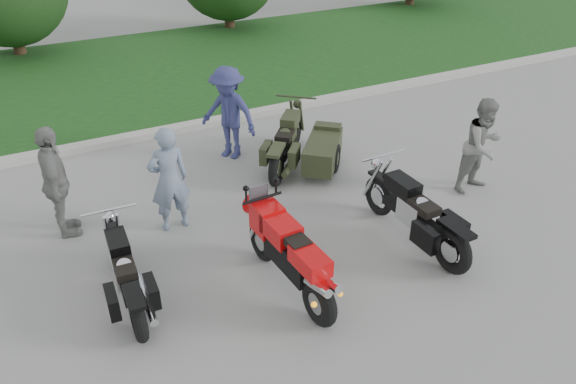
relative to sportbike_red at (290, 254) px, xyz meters
name	(u,v)px	position (x,y,z in m)	size (l,w,h in m)	color
ground	(317,279)	(0.46, 0.03, -0.64)	(80.00, 80.00, 0.00)	gray
curb	(189,126)	(0.46, 6.03, -0.57)	(60.00, 0.30, 0.15)	#B9B7AE
grass_strip	(144,73)	(0.46, 10.18, -0.57)	(60.00, 8.00, 0.14)	#2A5E20
sportbike_red	(290,254)	(0.00, 0.00, 0.00)	(0.46, 2.31, 1.10)	black
cruiser_left	(127,278)	(-2.13, 0.77, -0.19)	(0.39, 2.29, 0.88)	black
cruiser_right	(418,217)	(2.34, 0.11, -0.14)	(0.46, 2.56, 0.98)	black
cruiser_sidecar	(307,149)	(1.98, 3.14, -0.20)	(2.05, 2.27, 0.95)	black
person_stripe	(169,180)	(-1.02, 2.34, 0.28)	(0.67, 0.44, 1.84)	gray
person_grey	(483,146)	(4.46, 1.01, 0.25)	(0.87, 0.68, 1.80)	gray
person_denim	(228,113)	(0.82, 4.35, 0.32)	(1.25, 0.72, 1.94)	navy
person_back	(56,183)	(-2.68, 2.96, 0.32)	(1.13, 0.47, 1.93)	gray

